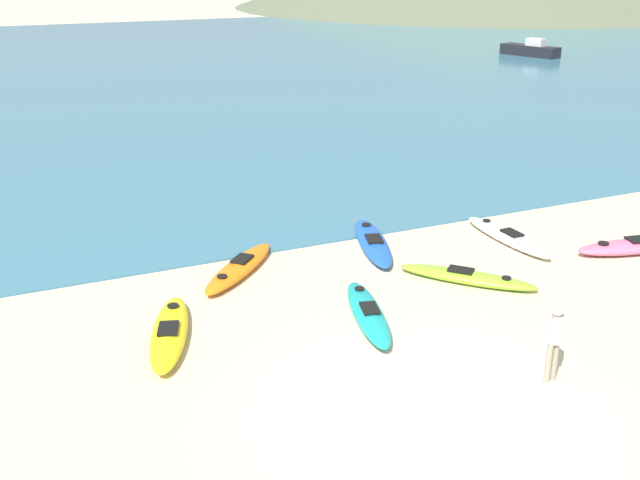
# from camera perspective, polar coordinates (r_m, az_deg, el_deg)

# --- Properties ---
(ground_plane) EXTENTS (400.00, 400.00, 0.00)m
(ground_plane) POSITION_cam_1_polar(r_m,az_deg,el_deg) (13.19, 8.12, -12.55)
(ground_plane) COLOR beige
(bay_water) EXTENTS (160.00, 70.00, 0.06)m
(bay_water) POSITION_cam_1_polar(r_m,az_deg,el_deg) (52.66, -17.92, 12.22)
(bay_water) COLOR teal
(bay_water) RESTS_ON ground_plane
(kayak_on_sand_0) EXTENTS (0.65, 3.38, 0.35)m
(kayak_on_sand_0) POSITION_cam_1_polar(r_m,az_deg,el_deg) (20.60, 14.09, 0.25)
(kayak_on_sand_0) COLOR white
(kayak_on_sand_0) RESTS_ON ground_plane
(kayak_on_sand_2) EXTENTS (1.73, 3.52, 0.35)m
(kayak_on_sand_2) POSITION_cam_1_polar(r_m,az_deg,el_deg) (19.64, 4.04, -0.18)
(kayak_on_sand_2) COLOR blue
(kayak_on_sand_2) RESTS_ON ground_plane
(kayak_on_sand_3) EXTENTS (3.14, 1.36, 0.38)m
(kayak_on_sand_3) POSITION_cam_1_polar(r_m,az_deg,el_deg) (20.89, 22.66, -0.46)
(kayak_on_sand_3) COLOR #E5668C
(kayak_on_sand_3) RESTS_ON ground_plane
(kayak_on_sand_4) EXTENTS (1.71, 3.27, 0.37)m
(kayak_on_sand_4) POSITION_cam_1_polar(r_m,az_deg,el_deg) (15.35, -11.40, -6.92)
(kayak_on_sand_4) COLOR yellow
(kayak_on_sand_4) RESTS_ON ground_plane
(kayak_on_sand_5) EXTENTS (1.42, 3.16, 0.40)m
(kayak_on_sand_5) POSITION_cam_1_polar(r_m,az_deg,el_deg) (15.81, 3.67, -5.58)
(kayak_on_sand_5) COLOR teal
(kayak_on_sand_5) RESTS_ON ground_plane
(kayak_on_sand_6) EXTENTS (2.80, 2.83, 0.34)m
(kayak_on_sand_6) POSITION_cam_1_polar(r_m,az_deg,el_deg) (18.16, -6.16, -2.09)
(kayak_on_sand_6) COLOR orange
(kayak_on_sand_6) RESTS_ON ground_plane
(kayak_on_sand_7) EXTENTS (2.64, 2.86, 0.32)m
(kayak_on_sand_7) POSITION_cam_1_polar(r_m,az_deg,el_deg) (17.89, 11.16, -2.78)
(kayak_on_sand_7) COLOR #8CCC2D
(kayak_on_sand_7) RESTS_ON ground_plane
(person_near_foreground) EXTENTS (0.31, 0.25, 1.51)m
(person_near_foreground) POSITION_cam_1_polar(r_m,az_deg,el_deg) (14.01, 17.44, -7.13)
(person_near_foreground) COLOR gray
(person_near_foreground) RESTS_ON ground_plane
(moored_boat_0) EXTENTS (2.52, 4.64, 1.29)m
(moored_boat_0) POSITION_cam_1_polar(r_m,az_deg,el_deg) (59.10, 15.74, 13.79)
(moored_boat_0) COLOR black
(moored_boat_0) RESTS_ON bay_water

